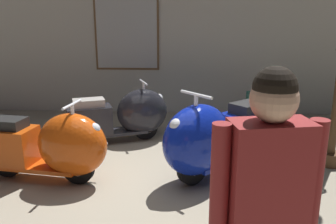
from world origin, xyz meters
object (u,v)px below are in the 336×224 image
scooter_0 (52,146)px  visitor_0 (265,208)px  scooter_2 (215,138)px  scooter_3 (270,116)px  scooter_1 (127,115)px

scooter_0 → visitor_0: bearing=-39.7°
scooter_2 → visitor_0: visitor_0 is taller
scooter_3 → scooter_0: bearing=-64.5°
scooter_3 → visitor_0: bearing=-15.0°
scooter_1 → scooter_2: (1.29, -1.21, 0.07)m
scooter_1 → scooter_3: scooter_3 is taller
scooter_1 → scooter_3: (2.24, -0.00, 0.02)m
scooter_3 → scooter_2: bearing=-39.4°
visitor_0 → scooter_2: bearing=-9.4°
visitor_0 → scooter_3: bearing=-24.3°
scooter_2 → visitor_0: (0.04, -2.48, 0.49)m
scooter_1 → scooter_2: scooter_2 is taller
visitor_0 → scooter_1: bearing=9.4°
scooter_0 → scooter_3: size_ratio=1.01×
scooter_1 → scooter_2: bearing=-64.3°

